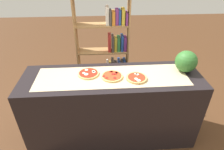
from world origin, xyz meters
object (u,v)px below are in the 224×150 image
Objects in this scene: pizza_mozzarella_2 at (137,78)px; bookshelf at (110,52)px; watermelon at (186,61)px; pizza_mozzarella_0 at (88,73)px; pizza_pepperoni_1 at (112,76)px.

bookshelf is (-0.24, 0.95, -0.12)m from pizza_mozzarella_2.
pizza_mozzarella_2 is 0.99m from bookshelf.
watermelon is 1.19m from bookshelf.
pizza_pepperoni_1 is (0.26, -0.07, -0.00)m from pizza_mozzarella_0.
pizza_mozzarella_0 is 0.27m from pizza_pepperoni_1.
pizza_mozzarella_0 is at bearing 166.23° from pizza_mozzarella_2.
bookshelf reaches higher than watermelon.
pizza_mozzarella_2 is 0.61m from watermelon.
watermelon is at bearing 5.22° from pizza_pepperoni_1.
watermelon is (1.12, 0.00, 0.11)m from pizza_mozzarella_0.
pizza_pepperoni_1 is 0.86m from watermelon.
bookshelf is at bearing 135.36° from watermelon.
pizza_mozzarella_2 is 0.14× the size of bookshelf.
bookshelf reaches higher than pizza_pepperoni_1.
pizza_mozzarella_0 is 1.12m from watermelon.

